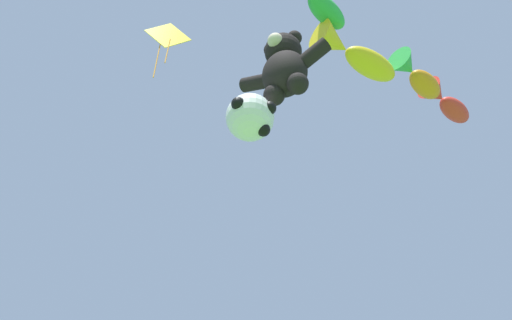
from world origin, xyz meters
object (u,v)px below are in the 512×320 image
(diamond_kite, at_px, (167,38))
(fish_kite_crimson, at_px, (445,102))
(teddy_bear_kite, at_px, (284,66))
(fish_kite_goldfin, at_px, (352,53))
(soccer_ball_kite, at_px, (251,117))
(fish_kite_tangerine, at_px, (415,75))

(diamond_kite, bearing_deg, fish_kite_crimson, 41.52)
(teddy_bear_kite, height_order, diamond_kite, diamond_kite)
(teddy_bear_kite, distance_m, fish_kite_goldfin, 3.25)
(fish_kite_crimson, bearing_deg, diamond_kite, -138.48)
(fish_kite_goldfin, height_order, diamond_kite, diamond_kite)
(teddy_bear_kite, bearing_deg, diamond_kite, -177.80)
(soccer_ball_kite, xyz_separation_m, fish_kite_tangerine, (2.92, 4.00, 4.48))
(teddy_bear_kite, xyz_separation_m, soccer_ball_kite, (-0.70, -0.22, -1.59))
(diamond_kite, bearing_deg, teddy_bear_kite, 2.20)
(fish_kite_goldfin, xyz_separation_m, fish_kite_crimson, (1.57, 3.51, 0.91))
(diamond_kite, bearing_deg, fish_kite_goldfin, 23.64)
(soccer_ball_kite, bearing_deg, fish_kite_tangerine, 53.84)
(fish_kite_goldfin, distance_m, fish_kite_tangerine, 2.24)
(fish_kite_goldfin, height_order, fish_kite_crimson, fish_kite_crimson)
(diamond_kite, bearing_deg, fish_kite_tangerine, 33.67)
(fish_kite_crimson, distance_m, diamond_kite, 8.48)
(fish_kite_crimson, relative_size, diamond_kite, 0.70)
(fish_kite_goldfin, bearing_deg, soccer_ball_kite, -129.37)
(soccer_ball_kite, bearing_deg, fish_kite_goldfin, 50.63)
(teddy_bear_kite, xyz_separation_m, fish_kite_goldfin, (1.06, 1.93, 2.40))
(fish_kite_tangerine, distance_m, fish_kite_crimson, 1.75)
(soccer_ball_kite, relative_size, diamond_kite, 0.38)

